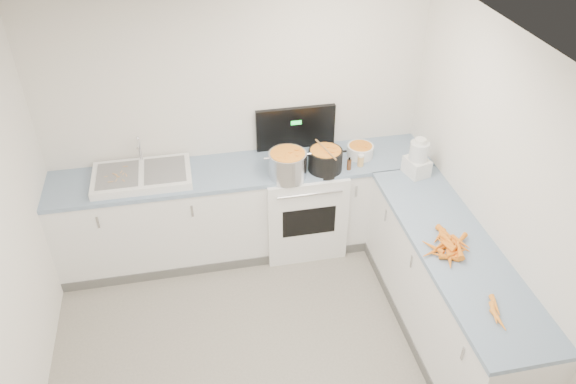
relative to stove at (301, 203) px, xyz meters
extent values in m
cube|color=white|center=(-0.55, 0.01, -0.02)|extent=(3.50, 0.60, 0.90)
cube|color=#829BB9|center=(-0.55, 0.01, 0.45)|extent=(3.50, 0.62, 0.04)
cube|color=white|center=(0.90, -1.39, -0.02)|extent=(0.60, 2.20, 0.90)
cube|color=#829BB9|center=(0.90, -1.39, 0.45)|extent=(0.62, 2.20, 0.04)
cube|color=white|center=(0.00, -0.01, -0.02)|extent=(0.76, 0.65, 0.90)
cube|color=black|center=(0.00, 0.29, 0.68)|extent=(0.76, 0.05, 0.42)
cube|color=white|center=(-1.45, 0.01, 0.50)|extent=(0.86, 0.52, 0.07)
cube|color=slate|center=(-1.65, 0.01, 0.54)|extent=(0.36, 0.42, 0.01)
cube|color=slate|center=(-1.25, 0.01, 0.54)|extent=(0.36, 0.42, 0.01)
cylinder|color=silver|center=(-1.45, 0.23, 0.66)|extent=(0.03, 0.03, 0.24)
cylinder|color=silver|center=(-0.17, -0.18, 0.57)|extent=(0.34, 0.34, 0.25)
cylinder|color=black|center=(0.18, -0.15, 0.56)|extent=(0.41, 0.41, 0.22)
cylinder|color=#AD7A47|center=(0.18, -0.15, 0.68)|extent=(0.11, 0.37, 0.02)
cylinder|color=white|center=(0.56, 0.00, 0.52)|extent=(0.27, 0.27, 0.11)
cylinder|color=#593319|center=(0.40, -0.19, 0.52)|extent=(0.04, 0.04, 0.10)
cylinder|color=#E5B266|center=(0.52, -0.16, 0.52)|extent=(0.06, 0.06, 0.10)
cube|color=white|center=(0.96, -0.39, 0.54)|extent=(0.22, 0.25, 0.16)
cylinder|color=silver|center=(0.96, -0.39, 0.71)|extent=(0.17, 0.17, 0.17)
cylinder|color=white|center=(0.96, -0.39, 0.81)|extent=(0.10, 0.10, 0.04)
cone|color=orange|center=(0.75, -1.49, 0.49)|extent=(0.21, 0.15, 0.04)
cone|color=orange|center=(0.70, -1.38, 0.49)|extent=(0.14, 0.18, 0.04)
cone|color=orange|center=(0.82, -1.26, 0.49)|extent=(0.10, 0.17, 0.04)
cone|color=orange|center=(0.85, -1.46, 0.49)|extent=(0.11, 0.17, 0.04)
cone|color=orange|center=(0.87, -1.26, 0.49)|extent=(0.11, 0.21, 0.05)
cone|color=orange|center=(0.80, -1.27, 0.48)|extent=(0.16, 0.16, 0.04)
cone|color=orange|center=(0.91, -1.41, 0.49)|extent=(0.12, 0.16, 0.05)
cone|color=orange|center=(0.85, -1.35, 0.49)|extent=(0.13, 0.18, 0.05)
cone|color=orange|center=(0.77, -1.53, 0.49)|extent=(0.11, 0.20, 0.05)
cone|color=orange|center=(0.79, -1.52, 0.49)|extent=(0.19, 0.11, 0.05)
cone|color=orange|center=(0.69, -1.42, 0.49)|extent=(0.21, 0.11, 0.04)
cone|color=orange|center=(0.77, -1.38, 0.51)|extent=(0.19, 0.13, 0.04)
cone|color=orange|center=(0.78, -1.40, 0.52)|extent=(0.09, 0.18, 0.04)
cone|color=orange|center=(0.81, -1.39, 0.52)|extent=(0.11, 0.17, 0.05)
cone|color=orange|center=(0.91, -1.38, 0.50)|extent=(0.20, 0.17, 0.04)
cone|color=orange|center=(0.82, -1.38, 0.52)|extent=(0.09, 0.18, 0.05)
cone|color=orange|center=(0.87, -1.46, 0.52)|extent=(0.11, 0.23, 0.05)
cone|color=orange|center=(0.83, -1.49, 0.51)|extent=(0.18, 0.08, 0.04)
cone|color=orange|center=(0.92, -1.39, 0.51)|extent=(0.10, 0.17, 0.04)
cone|color=orange|center=(0.83, -2.13, 0.49)|extent=(0.04, 0.18, 0.04)
cone|color=orange|center=(0.83, -2.07, 0.49)|extent=(0.09, 0.18, 0.04)
cone|color=orange|center=(0.87, -2.01, 0.49)|extent=(0.07, 0.18, 0.04)
cube|color=tan|center=(-1.61, 0.01, 0.54)|extent=(0.02, 0.04, 0.00)
cube|color=tan|center=(-1.73, 0.13, 0.54)|extent=(0.02, 0.04, 0.00)
cube|color=tan|center=(-1.71, -0.09, 0.55)|extent=(0.05, 0.01, 0.00)
cube|color=tan|center=(-1.66, -0.01, 0.55)|extent=(0.04, 0.05, 0.00)
cube|color=tan|center=(-1.58, -0.01, 0.54)|extent=(0.02, 0.05, 0.00)
cube|color=tan|center=(-1.66, 0.11, 0.54)|extent=(0.05, 0.01, 0.00)
cube|color=tan|center=(-1.75, 0.00, 0.54)|extent=(0.03, 0.01, 0.00)
cube|color=tan|center=(-1.66, -0.07, 0.54)|extent=(0.02, 0.04, 0.00)
cube|color=tan|center=(-1.60, -0.09, 0.55)|extent=(0.03, 0.04, 0.00)
cube|color=tan|center=(-1.59, 0.13, 0.55)|extent=(0.04, 0.01, 0.00)
cube|color=tan|center=(-1.68, 0.02, 0.55)|extent=(0.05, 0.04, 0.00)
cube|color=tan|center=(-1.67, 0.07, 0.54)|extent=(0.04, 0.04, 0.00)
cube|color=tan|center=(-1.65, -0.03, 0.54)|extent=(0.03, 0.01, 0.00)
cube|color=tan|center=(-1.62, 0.05, 0.54)|extent=(0.02, 0.04, 0.00)
camera|label=1|loc=(-1.00, -4.29, 3.27)|focal=35.00mm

